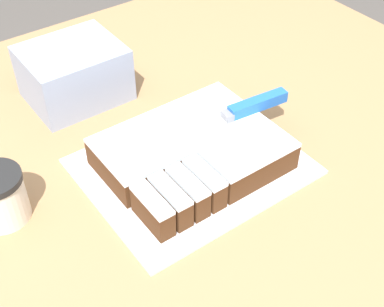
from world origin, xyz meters
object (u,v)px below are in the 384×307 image
at_px(cake_board, 192,166).
at_px(cake, 193,152).
at_px(knife, 241,111).
at_px(storage_box, 74,73).

distance_m(cake_board, cake, 0.03).
distance_m(cake, knife, 0.12).
height_order(cake_board, storage_box, storage_box).
relative_size(cake_board, storage_box, 1.95).
distance_m(cake, storage_box, 0.33).
distance_m(knife, storage_box, 0.36).
distance_m(cake_board, storage_box, 0.33).
height_order(cake_board, knife, knife).
xyz_separation_m(cake_board, storage_box, (-0.07, 0.32, 0.05)).
xyz_separation_m(cake_board, cake, (0.00, 0.00, 0.03)).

